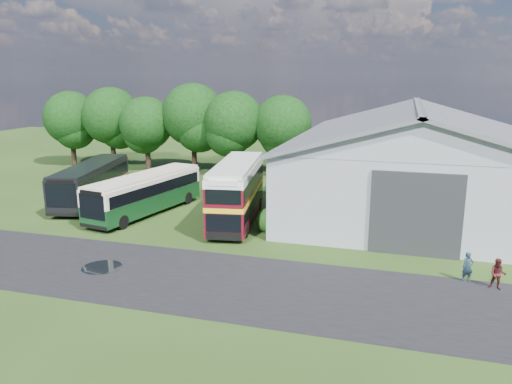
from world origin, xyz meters
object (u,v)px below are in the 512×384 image
(bus_maroon_double, at_px, (237,192))
(visitor_a, at_px, (468,267))
(storage_shed, at_px, (415,155))
(bus_dark_single, at_px, (92,182))
(bus_green_single, at_px, (145,193))
(visitor_b, at_px, (498,274))

(bus_maroon_double, xyz_separation_m, visitor_a, (14.80, -6.82, -1.41))
(bus_maroon_double, distance_m, visitor_a, 16.36)
(storage_shed, distance_m, bus_maroon_double, 14.94)
(bus_maroon_double, distance_m, bus_dark_single, 13.75)
(bus_green_single, xyz_separation_m, bus_maroon_double, (7.40, -0.09, 0.57))
(bus_maroon_double, bearing_deg, bus_dark_single, 161.71)
(bus_dark_single, relative_size, visitor_b, 7.48)
(bus_green_single, distance_m, visitor_a, 23.26)
(bus_green_single, bearing_deg, visitor_b, -7.25)
(bus_green_single, height_order, bus_dark_single, bus_dark_single)
(visitor_a, bearing_deg, bus_maroon_double, 138.95)
(bus_green_single, xyz_separation_m, visitor_b, (23.52, -7.50, -0.83))
(storage_shed, relative_size, bus_green_single, 2.19)
(bus_maroon_double, xyz_separation_m, bus_dark_single, (-13.57, 2.17, -0.50))
(visitor_a, relative_size, visitor_b, 0.99)
(bus_maroon_double, bearing_deg, visitor_b, -33.90)
(bus_maroon_double, distance_m, visitor_b, 17.79)
(visitor_a, bearing_deg, bus_dark_single, 146.12)
(bus_dark_single, distance_m, visitor_b, 31.21)
(bus_dark_single, bearing_deg, visitor_a, -30.64)
(bus_dark_single, xyz_separation_m, visitor_b, (29.69, -9.58, -0.90))
(bus_dark_single, height_order, visitor_a, bus_dark_single)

